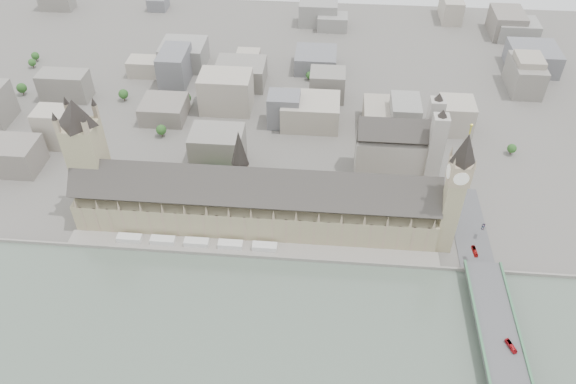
# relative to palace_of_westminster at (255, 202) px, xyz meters

# --- Properties ---
(ground) EXTENTS (900.00, 900.00, 0.00)m
(ground) POSITION_rel_palace_of_westminster_xyz_m (0.00, -19.70, -22.71)
(ground) COLOR #595651
(ground) RESTS_ON ground
(embankment_wall) EXTENTS (600.00, 1.50, 3.00)m
(embankment_wall) POSITION_rel_palace_of_westminster_xyz_m (0.00, -34.70, -21.21)
(embankment_wall) COLOR gray
(embankment_wall) RESTS_ON ground
(river_terrace) EXTENTS (270.00, 15.00, 2.00)m
(river_terrace) POSITION_rel_palace_of_westminster_xyz_m (0.00, -27.20, -21.71)
(river_terrace) COLOR gray
(river_terrace) RESTS_ON ground
(terrace_tents) EXTENTS (118.00, 7.00, 4.00)m
(terrace_tents) POSITION_rel_palace_of_westminster_xyz_m (-40.00, -26.70, -18.71)
(terrace_tents) COLOR silver
(terrace_tents) RESTS_ON river_terrace
(palace_of_westminster) EXTENTS (265.00, 40.73, 55.44)m
(palace_of_westminster) POSITION_rel_palace_of_westminster_xyz_m (0.00, 0.00, 0.00)
(palace_of_westminster) COLOR #998B68
(palace_of_westminster) RESTS_ON ground
(elizabeth_tower) EXTENTS (17.00, 17.00, 107.50)m
(elizabeth_tower) POSITION_rel_palace_of_westminster_xyz_m (138.00, -11.70, 35.38)
(elizabeth_tower) COLOR #998B68
(elizabeth_tower) RESTS_ON ground
(victoria_tower) EXTENTS (30.00, 30.00, 100.00)m
(victoria_tower) POSITION_rel_palace_of_westminster_xyz_m (-122.00, 6.30, 32.50)
(victoria_tower) COLOR #998B68
(victoria_tower) RESTS_ON ground
(central_tower) EXTENTS (13.00, 13.00, 48.00)m
(central_tower) POSITION_rel_palace_of_westminster_xyz_m (-10.00, 6.30, 35.21)
(central_tower) COLOR gray
(central_tower) RESTS_ON ground
(westminster_bridge) EXTENTS (25.00, 325.00, 10.25)m
(westminster_bridge) POSITION_rel_palace_of_westminster_xyz_m (162.00, -107.20, -17.58)
(westminster_bridge) COLOR #474749
(westminster_bridge) RESTS_ON ground
(westminster_abbey) EXTENTS (68.00, 36.00, 64.00)m
(westminster_abbey) POSITION_rel_palace_of_westminster_xyz_m (110.92, 75.30, 2.38)
(westminster_abbey) COLOR #A19991
(westminster_abbey) RESTS_ON ground
(city_skyline_inland) EXTENTS (720.00, 360.00, 38.00)m
(city_skyline_inland) POSITION_rel_palace_of_westminster_xyz_m (0.00, 225.30, -3.71)
(city_skyline_inland) COLOR gray
(city_skyline_inland) RESTS_ON ground
(park_trees) EXTENTS (110.00, 30.00, 15.00)m
(park_trees) POSITION_rel_palace_of_westminster_xyz_m (-10.00, 40.30, -15.21)
(park_trees) COLOR #23491A
(park_trees) RESTS_ON ground
(red_bus_north) EXTENTS (3.25, 10.14, 2.78)m
(red_bus_north) POSITION_rel_palace_of_westminster_xyz_m (157.75, -25.84, -11.07)
(red_bus_north) COLOR #AD1513
(red_bus_north) RESTS_ON westminster_bridge
(red_bus_south) EXTENTS (5.73, 10.17, 2.78)m
(red_bus_south) POSITION_rel_palace_of_westminster_xyz_m (166.55, -102.13, -11.06)
(red_bus_south) COLOR red
(red_bus_south) RESTS_ON westminster_bridge
(car_approach) EXTENTS (4.22, 6.15, 1.65)m
(car_approach) POSITION_rel_palace_of_westminster_xyz_m (168.24, 0.17, -11.63)
(car_approach) COLOR gray
(car_approach) RESTS_ON westminster_bridge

